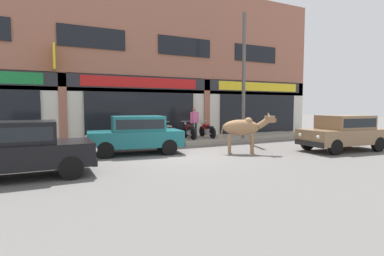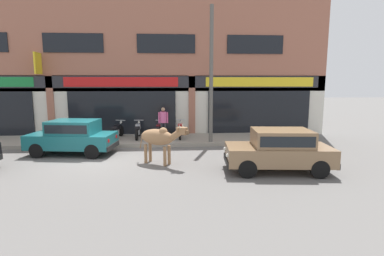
# 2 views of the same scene
# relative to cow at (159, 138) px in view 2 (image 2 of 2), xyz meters

# --- Properties ---
(ground_plane) EXTENTS (90.00, 90.00, 0.00)m
(ground_plane) POSITION_rel_cow_xyz_m (-2.21, 0.69, -1.01)
(ground_plane) COLOR #605E5B
(sidewalk) EXTENTS (19.00, 2.83, 0.17)m
(sidewalk) POSITION_rel_cow_xyz_m (-2.21, 4.31, -0.92)
(sidewalk) COLOR gray
(sidewalk) RESTS_ON ground
(shop_building) EXTENTS (23.00, 1.40, 8.48)m
(shop_building) POSITION_rel_cow_xyz_m (-2.21, 5.99, 3.01)
(shop_building) COLOR #9E604C
(shop_building) RESTS_ON ground
(cow) EXTENTS (1.90, 1.38, 1.61)m
(cow) POSITION_rel_cow_xyz_m (0.00, 0.00, 0.00)
(cow) COLOR #936B47
(cow) RESTS_ON ground
(car_1) EXTENTS (3.76, 2.07, 1.46)m
(car_1) POSITION_rel_cow_xyz_m (-3.71, 1.82, -0.19)
(car_1) COLOR black
(car_1) RESTS_ON ground
(car_2) EXTENTS (3.72, 1.92, 1.46)m
(car_2) POSITION_rel_cow_xyz_m (4.12, -1.25, -0.19)
(car_2) COLOR black
(car_2) RESTS_ON ground
(motorcycle_0) EXTENTS (0.64, 1.79, 0.88)m
(motorcycle_0) POSITION_rel_cow_xyz_m (-2.36, 4.46, -0.45)
(motorcycle_0) COLOR black
(motorcycle_0) RESTS_ON sidewalk
(motorcycle_1) EXTENTS (0.52, 1.81, 0.88)m
(motorcycle_1) POSITION_rel_cow_xyz_m (-1.27, 4.41, -0.45)
(motorcycle_1) COLOR black
(motorcycle_1) RESTS_ON sidewalk
(motorcycle_2) EXTENTS (0.57, 1.81, 0.88)m
(motorcycle_2) POSITION_rel_cow_xyz_m (-0.20, 4.33, -0.45)
(motorcycle_2) COLOR black
(motorcycle_2) RESTS_ON sidewalk
(motorcycle_3) EXTENTS (0.52, 1.81, 0.88)m
(motorcycle_3) POSITION_rel_cow_xyz_m (0.93, 4.43, -0.45)
(motorcycle_3) COLOR black
(motorcycle_3) RESTS_ON sidewalk
(pedestrian) EXTENTS (0.50, 0.32, 1.60)m
(pedestrian) POSITION_rel_cow_xyz_m (0.05, 4.22, 0.15)
(pedestrian) COLOR #2D2D33
(pedestrian) RESTS_ON sidewalk
(utility_pole) EXTENTS (0.18, 0.18, 6.37)m
(utility_pole) POSITION_rel_cow_xyz_m (2.36, 3.19, 2.35)
(utility_pole) COLOR #595651
(utility_pole) RESTS_ON sidewalk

